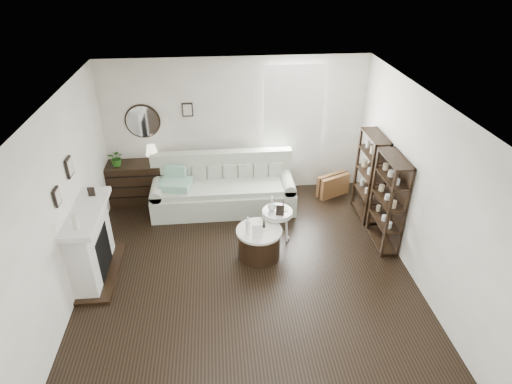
{
  "coord_description": "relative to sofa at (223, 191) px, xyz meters",
  "views": [
    {
      "loc": [
        -0.37,
        -5.01,
        4.43
      ],
      "look_at": [
        0.2,
        0.8,
        1.03
      ],
      "focal_mm": 30.0,
      "sensor_mm": 36.0,
      "label": 1
    }
  ],
  "objects": [
    {
      "name": "room",
      "position": [
        1.04,
        0.62,
        1.25
      ],
      "size": [
        5.5,
        5.5,
        5.5
      ],
      "color": "black",
      "rests_on": "ground"
    },
    {
      "name": "fireplace",
      "position": [
        -2.01,
        -1.78,
        0.2
      ],
      "size": [
        0.5,
        1.4,
        1.84
      ],
      "color": "silver",
      "rests_on": "ground"
    },
    {
      "name": "shelf_unit_far",
      "position": [
        2.64,
        -0.53,
        0.46
      ],
      "size": [
        0.3,
        0.8,
        1.6
      ],
      "color": "black",
      "rests_on": "ground"
    },
    {
      "name": "shelf_unit_near",
      "position": [
        2.64,
        -1.43,
        0.46
      ],
      "size": [
        0.3,
        0.8,
        1.6
      ],
      "color": "black",
      "rests_on": "ground"
    },
    {
      "name": "sofa",
      "position": [
        0.0,
        0.0,
        0.0
      ],
      "size": [
        2.67,
        0.92,
        1.04
      ],
      "color": "#A3AA98",
      "rests_on": "ground"
    },
    {
      "name": "quilt",
      "position": [
        -0.87,
        -0.13,
        0.26
      ],
      "size": [
        0.63,
        0.55,
        0.14
      ],
      "primitive_type": "cube",
      "rotation": [
        0.0,
        0.0,
        -0.2
      ],
      "color": "#29986E",
      "rests_on": "sofa"
    },
    {
      "name": "suitcase",
      "position": [
        2.21,
        0.22,
        -0.12
      ],
      "size": [
        0.7,
        0.48,
        0.44
      ],
      "primitive_type": "cube",
      "rotation": [
        0.0,
        0.0,
        0.43
      ],
      "color": "brown",
      "rests_on": "ground"
    },
    {
      "name": "dresser",
      "position": [
        -1.66,
        0.39,
        0.06
      ],
      "size": [
        1.2,
        0.52,
        0.8
      ],
      "color": "black",
      "rests_on": "ground"
    },
    {
      "name": "table_lamp",
      "position": [
        -1.31,
        0.39,
        0.64
      ],
      "size": [
        0.26,
        0.26,
        0.37
      ],
      "primitive_type": null,
      "rotation": [
        0.0,
        0.0,
        0.14
      ],
      "color": "#F5EACF",
      "rests_on": "dresser"
    },
    {
      "name": "potted_plant",
      "position": [
        -1.96,
        0.34,
        0.62
      ],
      "size": [
        0.33,
        0.3,
        0.32
      ],
      "primitive_type": "imported",
      "rotation": [
        0.0,
        0.0,
        -0.18
      ],
      "color": "#285F1B",
      "rests_on": "dresser"
    },
    {
      "name": "drum_table",
      "position": [
        0.52,
        -1.59,
        -0.08
      ],
      "size": [
        0.73,
        0.73,
        0.51
      ],
      "rotation": [
        0.0,
        0.0,
        0.07
      ],
      "color": "black",
      "rests_on": "ground"
    },
    {
      "name": "pedestal_table",
      "position": [
        0.86,
        -1.22,
        0.22
      ],
      "size": [
        0.51,
        0.51,
        0.62
      ],
      "rotation": [
        0.0,
        0.0,
        -0.41
      ],
      "color": "silver",
      "rests_on": "ground"
    },
    {
      "name": "eiffel_drum",
      "position": [
        0.61,
        -1.54,
        0.27
      ],
      "size": [
        0.14,
        0.14,
        0.2
      ],
      "primitive_type": null,
      "rotation": [
        0.0,
        0.0,
        -0.19
      ],
      "color": "black",
      "rests_on": "drum_table"
    },
    {
      "name": "bottle_drum",
      "position": [
        0.34,
        -1.67,
        0.32
      ],
      "size": [
        0.07,
        0.07,
        0.31
      ],
      "primitive_type": "cylinder",
      "color": "silver",
      "rests_on": "drum_table"
    },
    {
      "name": "card_frame_drum",
      "position": [
        0.47,
        -1.77,
        0.27
      ],
      "size": [
        0.16,
        0.06,
        0.2
      ],
      "primitive_type": "cube",
      "rotation": [
        -0.21,
        0.0,
        0.05
      ],
      "color": "silver",
      "rests_on": "drum_table"
    },
    {
      "name": "eiffel_ped",
      "position": [
        0.96,
        -1.19,
        0.35
      ],
      "size": [
        0.12,
        0.12,
        0.16
      ],
      "primitive_type": null,
      "rotation": [
        0.0,
        0.0,
        0.3
      ],
      "color": "black",
      "rests_on": "pedestal_table"
    },
    {
      "name": "flask_ped",
      "position": [
        0.77,
        -1.2,
        0.4
      ],
      "size": [
        0.14,
        0.14,
        0.26
      ],
      "primitive_type": null,
      "color": "silver",
      "rests_on": "pedestal_table"
    },
    {
      "name": "card_frame_ped",
      "position": [
        0.89,
        -1.36,
        0.36
      ],
      "size": [
        0.14,
        0.08,
        0.18
      ],
      "primitive_type": "cube",
      "rotation": [
        -0.21,
        0.0,
        -0.23
      ],
      "color": "black",
      "rests_on": "pedestal_table"
    }
  ]
}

